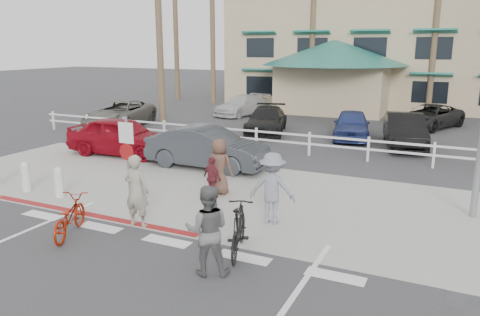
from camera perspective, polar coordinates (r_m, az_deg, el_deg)
The scene contains 31 objects.
ground at distance 10.82m, azimuth -10.73°, elevation -11.17°, with size 140.00×140.00×0.00m, color #333335.
bike_path at distance 9.46m, azimuth -18.09°, elevation -15.42°, with size 12.00×16.00×0.01m, color #333335.
sidewalk_plaza at distance 14.42m, azimuth -0.20°, elevation -4.50°, with size 22.00×7.00×0.01m, color gray.
cross_street at distance 17.97m, azimuth 5.31°, elevation -0.91°, with size 40.00×5.00×0.01m, color #333335.
parking_lot at distance 26.91m, azimuth 12.31°, elevation 3.69°, with size 50.00×16.00×0.01m, color #333335.
curb_red at distance 13.48m, azimuth -18.16°, elevation -6.51°, with size 7.00×0.25×0.02m, color maroon.
rail_fence at distance 19.56m, azimuth 8.74°, elevation 1.68°, with size 29.40×0.16×1.00m, color silver, non-canonical shape.
building at distance 39.08m, azimuth 20.26°, elevation 14.50°, with size 28.00×16.00×11.30m, color tan, non-canonical shape.
sign_post at distance 13.34m, azimuth -13.49°, elevation 0.06°, with size 0.50×0.10×2.90m, color gray, non-canonical shape.
bollard_0 at distance 15.11m, azimuth -21.20°, elevation -2.75°, with size 0.26×0.26×0.95m, color silver, non-canonical shape.
bollard_1 at distance 16.13m, azimuth -24.65°, elevation -2.08°, with size 0.26×0.26×0.95m, color silver, non-canonical shape.
palm_0 at distance 40.45m, azimuth -7.92°, elevation 17.75°, with size 4.00×4.00×15.00m, color black, non-canonical shape.
palm_1 at distance 37.49m, azimuth -3.39°, elevation 16.65°, with size 4.00×4.00×13.00m, color black, non-canonical shape.
palm_3 at distance 34.42m, azimuth 8.96°, elevation 17.63°, with size 4.00×4.00×14.00m, color black, non-canonical shape.
palm_5 at distance 32.99m, azimuth 22.91°, elevation 16.07°, with size 4.00×4.00×13.00m, color black, non-canonical shape.
palm_10 at distance 27.90m, azimuth -9.89°, elevation 16.51°, with size 4.00×4.00×12.00m, color black, non-canonical shape.
bike_red at distance 12.04m, azimuth -20.11°, elevation -6.74°, with size 0.63×1.81×0.95m, color #8D1A04.
rider_red at distance 12.01m, azimuth -12.49°, elevation -3.94°, with size 0.68×0.45×1.87m, color gray.
bike_black at distance 10.34m, azimuth -0.18°, elevation -8.63°, with size 0.54×1.92×1.15m, color black.
rider_black at distance 9.36m, azimuth -3.99°, elevation -8.77°, with size 0.90×0.70×1.86m, color #5B5B5B.
pedestrian_a at distance 11.97m, azimuth 3.95°, elevation -3.72°, with size 1.20×0.69×1.86m, color gray.
pedestrian_child at distance 14.00m, azimuth -3.41°, elevation -2.41°, with size 0.74×0.31×1.26m, color maroon.
pedestrian_b at distance 14.33m, azimuth -2.53°, elevation -1.04°, with size 0.85×0.55×1.74m, color brown.
car_white_sedan at distance 17.48m, azimuth -3.97°, elevation 1.28°, with size 1.63×4.66×1.54m, color #2D3136.
car_red_compact at distance 20.12m, azimuth -14.21°, elevation 2.60°, with size 1.88×4.67×1.59m, color maroon.
lot_car_0 at distance 27.16m, azimuth -14.45°, elevation 5.23°, with size 2.44×5.28×1.47m, color #5F5D56.
lot_car_1 at distance 24.49m, azimuth 3.24°, elevation 4.62°, with size 1.89×4.66×1.35m, color black.
lot_car_2 at distance 23.53m, azimuth 13.44°, elevation 3.97°, with size 1.66×4.14×1.41m, color navy.
lot_car_3 at distance 22.34m, azimuth 19.43°, elevation 3.19°, with size 1.59×4.55×1.50m, color black.
lot_car_4 at distance 30.84m, azimuth 0.26°, elevation 6.45°, with size 1.82×4.47×1.30m, color silver.
lot_car_5 at distance 27.94m, azimuth 22.04°, elevation 4.71°, with size 2.16×4.68×1.30m, color black.
Camera 1 is at (5.91, -7.87, 4.49)m, focal length 35.00 mm.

